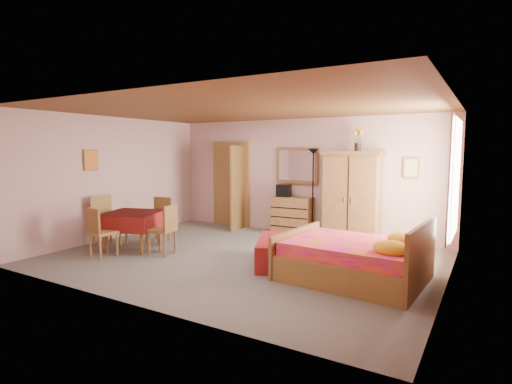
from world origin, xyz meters
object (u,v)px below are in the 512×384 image
Objects in this scene: stereo at (284,191)px; sunflower_vase at (358,140)px; dining_table at (133,231)px; chair_south at (103,232)px; floor_lamp at (313,193)px; chair_east at (162,230)px; chest_of_drawers at (292,216)px; bed at (353,248)px; bench at (273,252)px; chair_north at (158,220)px; wall_mirror at (297,165)px; chair_west at (107,221)px; wardrobe at (352,197)px.

stereo is 2.01m from sunflower_vase.
dining_table is 0.66m from chair_south.
floor_lamp is 3.38m from chair_east.
stereo is 3.02m from chair_east.
chest_of_drawers is 3.06m from chair_east.
bed reaches higher than chair_east.
dining_table is 1.07× the size of chair_east.
chair_east is at bearing -118.71° from chest_of_drawers.
floor_lamp is at bearing -41.42° from chair_east.
bench is 1.42× the size of chair_north.
chair_east is at bearing -167.47° from bench.
wall_mirror is at bearing 67.93° from chair_south.
dining_table reaches higher than bench.
bed is 2.01× the size of chair_west.
chest_of_drawers is 0.71m from floor_lamp.
chest_of_drawers is at bearing -87.62° from wall_mirror.
wall_mirror is at bearing 133.29° from bed.
dining_table is at bearing 104.98° from chair_west.
bench is at bearing 108.17° from chair_west.
bed is at bearing 5.25° from dining_table.
bench is at bearing -178.96° from bed.
sunflower_vase is at bearing -4.44° from chest_of_drawers.
floor_lamp is 2.13× the size of chair_north.
sunflower_vase is (0.08, 0.03, 1.16)m from wardrobe.
chair_east is at bearing -135.15° from sunflower_vase.
bed is (0.67, -2.36, -1.64)m from sunflower_vase.
chair_south is at bearing -136.99° from wardrobe.
chair_south is (-2.84, -1.11, 0.23)m from bench.
stereo is 0.15× the size of floor_lamp.
wardrobe is 2.12× the size of chair_south.
stereo is at bearing -31.00° from chair_east.
wardrobe is 4.97m from chair_west.
chest_of_drawers is 3.19m from bed.
chair_east is at bearing -111.32° from wall_mirror.
chest_of_drawers is at bearing 0.44° from stereo.
chair_west is at bearing -131.60° from stereo.
floor_lamp is 1.97× the size of dining_table.
wall_mirror is 1.52m from wardrobe.
sunflower_vase reaches higher than dining_table.
wardrobe is 4.41m from dining_table.
wall_mirror is at bearing -144.49° from chair_north.
floor_lamp reaches higher than chair_north.
bed is 4.25m from chair_north.
chest_of_drawers is 1.01× the size of chair_south.
wardrobe is at bearing 52.07° from chair_south.
wardrobe is at bearing -158.61° from sunflower_vase.
chest_of_drawers is at bearing 66.43° from chair_south.
floor_lamp is at bearing -151.89° from chair_north.
bed is 2.24× the size of chair_south.
bed is at bearing -45.56° from stereo.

